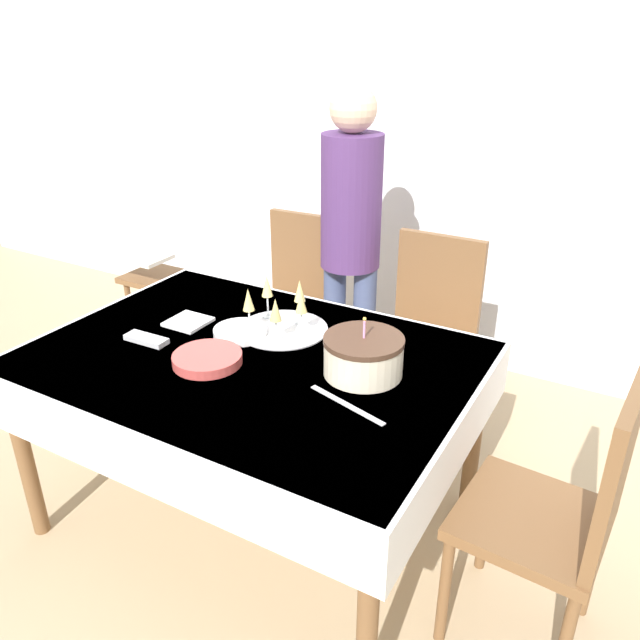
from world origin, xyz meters
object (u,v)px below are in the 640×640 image
at_px(champagne_tray, 280,313).
at_px(dining_chair_far_left, 297,303).
at_px(dining_chair_far_right, 427,333).
at_px(dining_chair_right_end, 564,509).
at_px(plate_stack_main, 207,359).
at_px(person_standing, 351,228).
at_px(birthday_cake, 363,356).
at_px(high_chair, 154,290).
at_px(plate_stack_dessert, 240,332).

bearing_deg(champagne_tray, dining_chair_far_left, 116.88).
bearing_deg(dining_chair_far_right, dining_chair_right_end, -49.48).
xyz_separation_m(plate_stack_main, person_standing, (0.01, 1.06, 0.19)).
bearing_deg(dining_chair_far_left, dining_chair_right_end, -31.38).
height_order(dining_chair_far_left, dining_chair_right_end, same).
xyz_separation_m(dining_chair_far_right, birthday_cake, (0.06, -0.80, 0.28)).
distance_m(dining_chair_right_end, birthday_cake, 0.75).
relative_size(dining_chair_right_end, person_standing, 0.61).
height_order(dining_chair_far_left, person_standing, person_standing).
bearing_deg(plate_stack_main, birthday_cake, 21.96).
bearing_deg(plate_stack_main, high_chair, 141.79).
relative_size(plate_stack_main, plate_stack_dessert, 1.19).
relative_size(dining_chair_right_end, high_chair, 1.37).
distance_m(dining_chair_far_right, plate_stack_dessert, 0.93).
bearing_deg(plate_stack_dessert, person_standing, 87.24).
height_order(plate_stack_main, high_chair, plate_stack_main).
bearing_deg(dining_chair_right_end, person_standing, 141.50).
xyz_separation_m(dining_chair_far_right, high_chair, (-1.55, -0.13, -0.05)).
bearing_deg(champagne_tray, plate_stack_main, -102.92).
height_order(dining_chair_far_left, plate_stack_main, dining_chair_far_left).
height_order(champagne_tray, person_standing, person_standing).
relative_size(dining_chair_far_right, champagne_tray, 2.79).
distance_m(dining_chair_right_end, plate_stack_dessert, 1.25).
height_order(person_standing, high_chair, person_standing).
bearing_deg(dining_chair_far_left, person_standing, 12.60).
distance_m(dining_chair_far_right, dining_chair_right_end, 1.16).
xyz_separation_m(dining_chair_far_right, plate_stack_main, (-0.44, -1.00, 0.23)).
height_order(dining_chair_far_left, dining_chair_far_right, same).
distance_m(dining_chair_far_left, dining_chair_far_right, 0.69).
bearing_deg(high_chair, person_standing, 9.40).
relative_size(dining_chair_far_right, plate_stack_dessert, 4.82).
distance_m(champagne_tray, high_chair, 1.34).
xyz_separation_m(dining_chair_right_end, plate_stack_main, (-1.19, -0.12, 0.23)).
xyz_separation_m(plate_stack_dessert, person_standing, (0.04, 0.83, 0.19)).
xyz_separation_m(dining_chair_right_end, champagne_tray, (-1.11, 0.23, 0.28)).
bearing_deg(birthday_cake, dining_chair_far_left, 133.26).
xyz_separation_m(dining_chair_right_end, birthday_cake, (-0.69, 0.08, 0.28)).
distance_m(plate_stack_dessert, high_chair, 1.28).
distance_m(dining_chair_far_left, person_standing, 0.50).
distance_m(dining_chair_right_end, plate_stack_main, 1.22).
bearing_deg(plate_stack_dessert, champagne_tray, 45.86).
bearing_deg(person_standing, birthday_cake, -60.36).
bearing_deg(person_standing, high_chair, -170.60).
bearing_deg(plate_stack_dessert, dining_chair_right_end, -5.33).
xyz_separation_m(dining_chair_far_left, birthday_cake, (0.75, -0.80, 0.28)).
bearing_deg(dining_chair_far_right, champagne_tray, -118.77).
xyz_separation_m(dining_chair_far_right, person_standing, (-0.43, 0.06, 0.42)).
bearing_deg(dining_chair_right_end, champagne_tray, 168.52).
relative_size(plate_stack_dessert, person_standing, 0.13).
xyz_separation_m(dining_chair_far_left, plate_stack_dessert, (0.22, -0.77, 0.22)).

